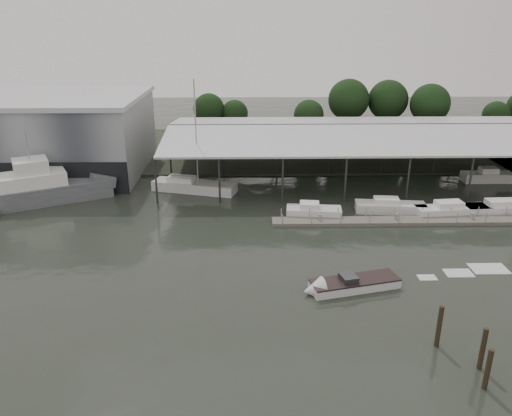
{
  "coord_description": "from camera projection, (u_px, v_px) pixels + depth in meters",
  "views": [
    {
      "loc": [
        -1.62,
        -38.01,
        20.04
      ],
      "look_at": [
        -0.72,
        8.14,
        2.5
      ],
      "focal_mm": 35.0,
      "sensor_mm": 36.0,
      "label": 1
    }
  ],
  "objects": [
    {
      "name": "ground",
      "position": [
        266.0,
        269.0,
        42.67
      ],
      "size": [
        200.0,
        200.0,
        0.0
      ],
      "primitive_type": "plane",
      "color": "#262C24",
      "rests_on": "ground"
    },
    {
      "name": "land_strip_far",
      "position": [
        256.0,
        148.0,
        81.89
      ],
      "size": [
        140.0,
        30.0,
        0.3
      ],
      "color": "#373C2D",
      "rests_on": "ground"
    },
    {
      "name": "storage_warehouse",
      "position": [
        54.0,
        134.0,
        68.27
      ],
      "size": [
        24.5,
        20.5,
        10.5
      ],
      "color": "gray",
      "rests_on": "ground"
    },
    {
      "name": "covered_boat_shed",
      "position": [
        385.0,
        129.0,
        66.97
      ],
      "size": [
        58.24,
        24.0,
        6.96
      ],
      "color": "silver",
      "rests_on": "ground"
    },
    {
      "name": "floating_dock",
      "position": [
        405.0,
        221.0,
        52.21
      ],
      "size": [
        28.0,
        2.0,
        1.4
      ],
      "color": "#656259",
      "rests_on": "ground"
    },
    {
      "name": "grey_trawler",
      "position": [
        44.0,
        188.0,
        58.03
      ],
      "size": [
        16.02,
        11.22,
        8.84
      ],
      "rotation": [
        0.0,
        0.0,
        0.47
      ],
      "color": "slate",
      "rests_on": "ground"
    },
    {
      "name": "white_sailboat",
      "position": [
        193.0,
        186.0,
        61.69
      ],
      "size": [
        10.73,
        5.4,
        13.84
      ],
      "rotation": [
        0.0,
        0.0,
        -0.28
      ],
      "color": "silver",
      "rests_on": "ground"
    },
    {
      "name": "speedboat_underway",
      "position": [
        347.0,
        285.0,
        39.3
      ],
      "size": [
        18.57,
        6.32,
        2.0
      ],
      "rotation": [
        0.0,
        0.0,
        3.39
      ],
      "color": "silver",
      "rests_on": "ground"
    },
    {
      "name": "moored_cruiser_0",
      "position": [
        313.0,
        212.0,
        53.69
      ],
      "size": [
        6.05,
        2.81,
        1.7
      ],
      "rotation": [
        0.0,
        0.0,
        -0.11
      ],
      "color": "silver",
      "rests_on": "ground"
    },
    {
      "name": "moored_cruiser_1",
      "position": [
        390.0,
        207.0,
        55.06
      ],
      "size": [
        7.79,
        3.05,
        1.7
      ],
      "rotation": [
        0.0,
        0.0,
        -0.11
      ],
      "color": "silver",
      "rests_on": "ground"
    },
    {
      "name": "moored_cruiser_2",
      "position": [
        452.0,
        210.0,
        54.02
      ],
      "size": [
        8.23,
        2.93,
        1.7
      ],
      "rotation": [
        0.0,
        0.0,
        0.09
      ],
      "color": "silver",
      "rests_on": "ground"
    },
    {
      "name": "moored_cruiser_3",
      "position": [
        504.0,
        209.0,
        54.45
      ],
      "size": [
        8.92,
        2.56,
        1.7
      ],
      "rotation": [
        0.0,
        0.0,
        0.04
      ],
      "color": "silver",
      "rests_on": "ground"
    },
    {
      "name": "mooring_pilings",
      "position": [
        507.0,
        367.0,
        28.91
      ],
      "size": [
        7.79,
        9.3,
        3.8
      ],
      "color": "#312718",
      "rests_on": "ground"
    },
    {
      "name": "horizon_tree_line",
      "position": [
        388.0,
        106.0,
        85.79
      ],
      "size": [
        68.85,
        9.87,
        10.55
      ],
      "color": "black",
      "rests_on": "ground"
    }
  ]
}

